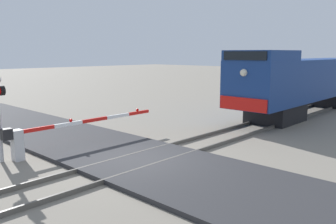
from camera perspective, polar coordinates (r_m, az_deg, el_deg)
name	(u,v)px	position (r m, az deg, el deg)	size (l,w,h in m)	color
ground_plane	(142,162)	(12.67, -4.27, -8.18)	(160.00, 160.00, 0.00)	gray
rail_track_left	(129,156)	(13.16, -6.40, -7.19)	(0.08, 80.00, 0.15)	#59544C
rail_track_right	(156,165)	(12.15, -1.96, -8.57)	(0.08, 80.00, 0.15)	#59544C
road_surface	(142,160)	(12.65, -4.27, -7.87)	(36.00, 4.48, 0.15)	#2D2D30
locomotive	(307,81)	(24.32, 21.66, 4.76)	(2.75, 16.10, 4.00)	black
crossing_gate	(45,134)	(14.19, -19.41, -3.44)	(0.36, 7.05, 1.25)	silver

